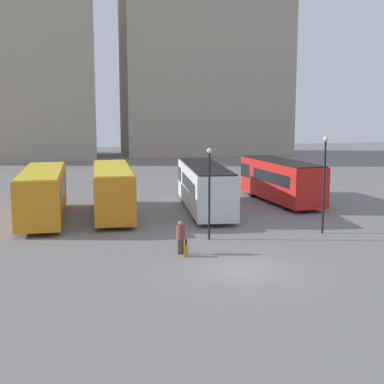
{
  "coord_description": "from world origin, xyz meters",
  "views": [
    {
      "loc": [
        -7.84,
        -21.64,
        7.05
      ],
      "look_at": [
        -0.09,
        8.63,
        2.2
      ],
      "focal_mm": 50.0,
      "sensor_mm": 36.0,
      "label": 1
    }
  ],
  "objects_px": {
    "traveler": "(181,234)",
    "bus_3": "(280,180)",
    "bus_1": "(113,189)",
    "suitcase": "(186,250)",
    "lamp_post_0": "(324,177)",
    "bus_2": "(204,186)",
    "bus_0": "(43,193)",
    "lamp_post_1": "(209,185)"
  },
  "relations": [
    {
      "from": "bus_0",
      "to": "lamp_post_0",
      "type": "height_order",
      "value": "lamp_post_0"
    },
    {
      "from": "bus_1",
      "to": "bus_2",
      "type": "distance_m",
      "value": 6.42
    },
    {
      "from": "suitcase",
      "to": "lamp_post_0",
      "type": "height_order",
      "value": "lamp_post_0"
    },
    {
      "from": "bus_0",
      "to": "bus_3",
      "type": "distance_m",
      "value": 17.59
    },
    {
      "from": "traveler",
      "to": "bus_3",
      "type": "bearing_deg",
      "value": -28.1
    },
    {
      "from": "bus_3",
      "to": "suitcase",
      "type": "bearing_deg",
      "value": 138.9
    },
    {
      "from": "suitcase",
      "to": "lamp_post_1",
      "type": "height_order",
      "value": "lamp_post_1"
    },
    {
      "from": "bus_3",
      "to": "lamp_post_0",
      "type": "xyz_separation_m",
      "value": [
        -1.88,
        -10.34,
        1.54
      ]
    },
    {
      "from": "bus_1",
      "to": "lamp_post_0",
      "type": "xyz_separation_m",
      "value": [
        11.07,
        -8.43,
        1.5
      ]
    },
    {
      "from": "bus_0",
      "to": "lamp_post_1",
      "type": "height_order",
      "value": "lamp_post_1"
    },
    {
      "from": "bus_0",
      "to": "traveler",
      "type": "relative_size",
      "value": 6.32
    },
    {
      "from": "bus_2",
      "to": "lamp_post_1",
      "type": "bearing_deg",
      "value": 173.44
    },
    {
      "from": "bus_2",
      "to": "bus_0",
      "type": "bearing_deg",
      "value": 99.91
    },
    {
      "from": "bus_2",
      "to": "lamp_post_1",
      "type": "relative_size",
      "value": 2.38
    },
    {
      "from": "bus_3",
      "to": "lamp_post_0",
      "type": "bearing_deg",
      "value": 167.54
    },
    {
      "from": "traveler",
      "to": "lamp_post_0",
      "type": "height_order",
      "value": "lamp_post_0"
    },
    {
      "from": "lamp_post_1",
      "to": "bus_3",
      "type": "bearing_deg",
      "value": 49.69
    },
    {
      "from": "bus_0",
      "to": "bus_2",
      "type": "distance_m",
      "value": 10.91
    },
    {
      "from": "traveler",
      "to": "bus_2",
      "type": "bearing_deg",
      "value": -9.08
    },
    {
      "from": "bus_2",
      "to": "bus_3",
      "type": "height_order",
      "value": "bus_3"
    },
    {
      "from": "bus_1",
      "to": "bus_3",
      "type": "relative_size",
      "value": 1.05
    },
    {
      "from": "bus_1",
      "to": "lamp_post_1",
      "type": "height_order",
      "value": "lamp_post_1"
    },
    {
      "from": "bus_0",
      "to": "traveler",
      "type": "bearing_deg",
      "value": -144.23
    },
    {
      "from": "bus_3",
      "to": "bus_2",
      "type": "bearing_deg",
      "value": 103.41
    },
    {
      "from": "bus_1",
      "to": "suitcase",
      "type": "xyz_separation_m",
      "value": [
        2.32,
        -11.24,
        -1.46
      ]
    },
    {
      "from": "bus_3",
      "to": "lamp_post_0",
      "type": "distance_m",
      "value": 10.62
    },
    {
      "from": "bus_1",
      "to": "bus_3",
      "type": "bearing_deg",
      "value": -77.51
    },
    {
      "from": "lamp_post_0",
      "to": "suitcase",
      "type": "bearing_deg",
      "value": -162.17
    },
    {
      "from": "bus_3",
      "to": "suitcase",
      "type": "xyz_separation_m",
      "value": [
        -10.63,
        -13.15,
        -1.42
      ]
    },
    {
      "from": "bus_1",
      "to": "suitcase",
      "type": "relative_size",
      "value": 11.93
    },
    {
      "from": "bus_2",
      "to": "suitcase",
      "type": "distance_m",
      "value": 12.14
    },
    {
      "from": "suitcase",
      "to": "bus_2",
      "type": "bearing_deg",
      "value": -7.56
    },
    {
      "from": "bus_2",
      "to": "suitcase",
      "type": "height_order",
      "value": "bus_2"
    },
    {
      "from": "bus_3",
      "to": "traveler",
      "type": "relative_size",
      "value": 5.96
    },
    {
      "from": "bus_2",
      "to": "lamp_post_0",
      "type": "relative_size",
      "value": 2.15
    },
    {
      "from": "lamp_post_0",
      "to": "lamp_post_1",
      "type": "distance_m",
      "value": 6.72
    },
    {
      "from": "lamp_post_0",
      "to": "lamp_post_1",
      "type": "height_order",
      "value": "lamp_post_0"
    },
    {
      "from": "lamp_post_0",
      "to": "bus_3",
      "type": "bearing_deg",
      "value": 79.68
    },
    {
      "from": "bus_2",
      "to": "traveler",
      "type": "relative_size",
      "value": 7.12
    },
    {
      "from": "traveler",
      "to": "bus_1",
      "type": "bearing_deg",
      "value": 23.77
    },
    {
      "from": "bus_3",
      "to": "lamp_post_0",
      "type": "height_order",
      "value": "lamp_post_0"
    },
    {
      "from": "bus_2",
      "to": "suitcase",
      "type": "xyz_separation_m",
      "value": [
        -4.1,
        -11.33,
        -1.43
      ]
    }
  ]
}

